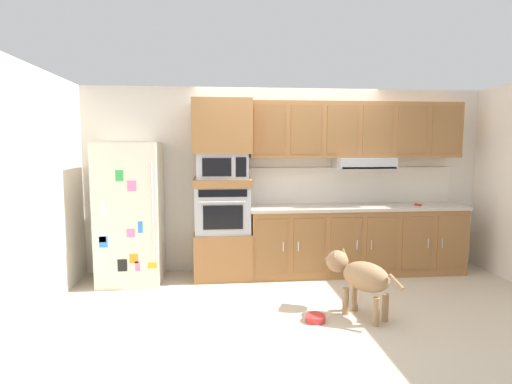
# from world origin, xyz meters

# --- Properties ---
(ground_plane) EXTENTS (9.60, 9.60, 0.00)m
(ground_plane) POSITION_xyz_m (0.00, 0.00, 0.00)
(ground_plane) COLOR beige
(back_kitchen_wall) EXTENTS (6.20, 0.12, 2.50)m
(back_kitchen_wall) POSITION_xyz_m (0.00, 1.11, 1.25)
(back_kitchen_wall) COLOR beige
(back_kitchen_wall) RESTS_ON ground
(side_panel_left) EXTENTS (0.12, 7.10, 2.50)m
(side_panel_left) POSITION_xyz_m (-2.80, 0.00, 1.25)
(side_panel_left) COLOR beige
(side_panel_left) RESTS_ON ground
(refrigerator) EXTENTS (0.76, 0.73, 1.76)m
(refrigerator) POSITION_xyz_m (-2.07, 0.68, 0.88)
(refrigerator) COLOR silver
(refrigerator) RESTS_ON ground
(oven_base_cabinet) EXTENTS (0.74, 0.62, 0.60)m
(oven_base_cabinet) POSITION_xyz_m (-0.90, 0.75, 0.30)
(oven_base_cabinet) COLOR #996638
(oven_base_cabinet) RESTS_ON ground
(built_in_oven) EXTENTS (0.70, 0.62, 0.60)m
(built_in_oven) POSITION_xyz_m (-0.90, 0.75, 0.90)
(built_in_oven) COLOR #A8AAAF
(built_in_oven) RESTS_ON oven_base_cabinet
(appliance_mid_shelf) EXTENTS (0.74, 0.62, 0.10)m
(appliance_mid_shelf) POSITION_xyz_m (-0.90, 0.75, 1.25)
(appliance_mid_shelf) COLOR #996638
(appliance_mid_shelf) RESTS_ON built_in_oven
(microwave) EXTENTS (0.64, 0.54, 0.32)m
(microwave) POSITION_xyz_m (-0.90, 0.75, 1.46)
(microwave) COLOR #A8AAAF
(microwave) RESTS_ON appliance_mid_shelf
(appliance_upper_cabinet) EXTENTS (0.74, 0.62, 0.68)m
(appliance_upper_cabinet) POSITION_xyz_m (-0.90, 0.75, 1.96)
(appliance_upper_cabinet) COLOR #996638
(appliance_upper_cabinet) RESTS_ON microwave
(lower_cabinet_run) EXTENTS (2.86, 0.63, 0.88)m
(lower_cabinet_run) POSITION_xyz_m (0.90, 0.75, 0.44)
(lower_cabinet_run) COLOR #996638
(lower_cabinet_run) RESTS_ON ground
(countertop_slab) EXTENTS (2.90, 0.64, 0.04)m
(countertop_slab) POSITION_xyz_m (0.90, 0.75, 0.90)
(countertop_slab) COLOR #BCB2A3
(countertop_slab) RESTS_ON lower_cabinet_run
(backsplash_panel) EXTENTS (2.90, 0.02, 0.50)m
(backsplash_panel) POSITION_xyz_m (0.90, 1.04, 1.17)
(backsplash_panel) COLOR silver
(backsplash_panel) RESTS_ON countertop_slab
(upper_cabinet_with_hood) EXTENTS (2.86, 0.48, 0.88)m
(upper_cabinet_with_hood) POSITION_xyz_m (0.90, 0.87, 1.90)
(upper_cabinet_with_hood) COLOR #996638
(upper_cabinet_with_hood) RESTS_ON backsplash_panel
(screwdriver) EXTENTS (0.17, 0.16, 0.03)m
(screwdriver) POSITION_xyz_m (1.73, 0.68, 0.93)
(screwdriver) COLOR red
(screwdriver) RESTS_ON countertop_slab
(dog) EXTENTS (0.62, 0.81, 0.64)m
(dog) POSITION_xyz_m (0.45, -0.66, 0.42)
(dog) COLOR #997551
(dog) RESTS_ON ground
(dog_food_bowl) EXTENTS (0.20, 0.20, 0.06)m
(dog_food_bowl) POSITION_xyz_m (-0.02, -0.76, 0.03)
(dog_food_bowl) COLOR red
(dog_food_bowl) RESTS_ON ground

